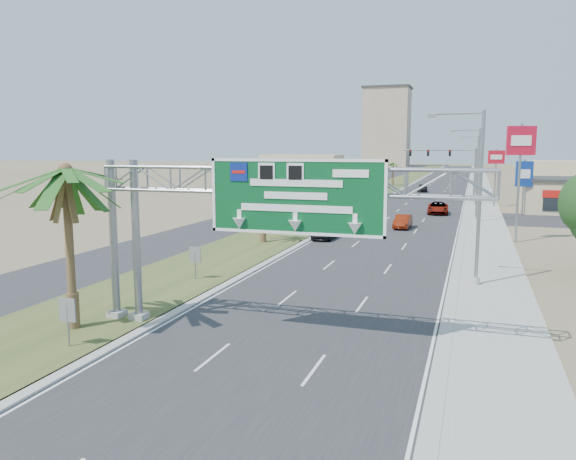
% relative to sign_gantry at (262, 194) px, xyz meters
% --- Properties ---
extents(road, '(12.00, 300.00, 0.02)m').
position_rel_sign_gantry_xyz_m(road, '(1.06, 100.07, -6.05)').
color(road, '#28282B').
rests_on(road, ground).
extents(sidewalk_right, '(4.00, 300.00, 0.10)m').
position_rel_sign_gantry_xyz_m(sidewalk_right, '(9.56, 100.07, -6.01)').
color(sidewalk_right, '#9E9B93').
rests_on(sidewalk_right, ground).
extents(median_grass, '(7.00, 300.00, 0.12)m').
position_rel_sign_gantry_xyz_m(median_grass, '(-8.94, 100.07, -6.00)').
color(median_grass, '#3A4D22').
rests_on(median_grass, ground).
extents(opposing_road, '(8.00, 300.00, 0.02)m').
position_rel_sign_gantry_xyz_m(opposing_road, '(-15.94, 100.07, -6.05)').
color(opposing_road, '#28282B').
rests_on(opposing_road, ground).
extents(sign_gantry, '(16.75, 1.24, 7.50)m').
position_rel_sign_gantry_xyz_m(sign_gantry, '(0.00, 0.00, 0.00)').
color(sign_gantry, gray).
rests_on(sign_gantry, ground).
extents(palm_near, '(5.70, 5.70, 8.35)m').
position_rel_sign_gantry_xyz_m(palm_near, '(-8.14, -1.93, 0.87)').
color(palm_near, brown).
rests_on(palm_near, ground).
extents(palm_row_b, '(3.99, 3.99, 5.95)m').
position_rel_sign_gantry_xyz_m(palm_row_b, '(-8.44, 22.07, -1.16)').
color(palm_row_b, brown).
rests_on(palm_row_b, ground).
extents(palm_row_c, '(3.99, 3.99, 6.75)m').
position_rel_sign_gantry_xyz_m(palm_row_c, '(-8.44, 38.07, -0.39)').
color(palm_row_c, brown).
rests_on(palm_row_c, ground).
extents(palm_row_d, '(3.99, 3.99, 5.45)m').
position_rel_sign_gantry_xyz_m(palm_row_d, '(-8.44, 56.07, -1.64)').
color(palm_row_d, brown).
rests_on(palm_row_d, ground).
extents(palm_row_e, '(3.99, 3.99, 6.15)m').
position_rel_sign_gantry_xyz_m(palm_row_e, '(-8.44, 75.07, -0.97)').
color(palm_row_e, brown).
rests_on(palm_row_e, ground).
extents(palm_row_f, '(3.99, 3.99, 5.75)m').
position_rel_sign_gantry_xyz_m(palm_row_f, '(-8.44, 100.07, -1.35)').
color(palm_row_f, brown).
rests_on(palm_row_f, ground).
extents(streetlight_near, '(3.27, 0.44, 10.00)m').
position_rel_sign_gantry_xyz_m(streetlight_near, '(8.36, 12.07, -1.36)').
color(streetlight_near, gray).
rests_on(streetlight_near, ground).
extents(streetlight_mid, '(3.27, 0.44, 10.00)m').
position_rel_sign_gantry_xyz_m(streetlight_mid, '(8.36, 42.07, -1.36)').
color(streetlight_mid, gray).
rests_on(streetlight_mid, ground).
extents(streetlight_far, '(3.27, 0.44, 10.00)m').
position_rel_sign_gantry_xyz_m(streetlight_far, '(8.36, 78.07, -1.36)').
color(streetlight_far, gray).
rests_on(streetlight_far, ground).
extents(signal_mast, '(10.28, 0.71, 8.00)m').
position_rel_sign_gantry_xyz_m(signal_mast, '(6.23, 62.05, -1.21)').
color(signal_mast, gray).
rests_on(signal_mast, ground).
extents(median_signback_a, '(0.75, 0.08, 2.08)m').
position_rel_sign_gantry_xyz_m(median_signback_a, '(-6.74, -3.93, -4.61)').
color(median_signback_a, gray).
rests_on(median_signback_a, ground).
extents(median_signback_b, '(0.75, 0.08, 2.08)m').
position_rel_sign_gantry_xyz_m(median_signback_b, '(-7.44, 8.07, -4.61)').
color(median_signback_b, gray).
rests_on(median_signback_b, ground).
extents(tower_distant, '(20.00, 16.00, 35.00)m').
position_rel_sign_gantry_xyz_m(tower_distant, '(-30.94, 240.07, 11.44)').
color(tower_distant, gray).
rests_on(tower_distant, ground).
extents(building_distant_left, '(24.00, 14.00, 6.00)m').
position_rel_sign_gantry_xyz_m(building_distant_left, '(-43.94, 150.07, -3.06)').
color(building_distant_left, tan).
rests_on(building_distant_left, ground).
extents(building_distant_right, '(20.00, 12.00, 5.00)m').
position_rel_sign_gantry_xyz_m(building_distant_right, '(31.06, 130.07, -3.56)').
color(building_distant_right, tan).
rests_on(building_distant_right, ground).
extents(car_left_lane, '(1.88, 4.40, 1.48)m').
position_rel_sign_gantry_xyz_m(car_left_lane, '(-4.00, 26.00, -5.32)').
color(car_left_lane, black).
rests_on(car_left_lane, ground).
extents(car_mid_lane, '(1.54, 4.14, 1.35)m').
position_rel_sign_gantry_xyz_m(car_mid_lane, '(1.64, 34.79, -5.38)').
color(car_mid_lane, maroon).
rests_on(car_mid_lane, ground).
extents(car_right_lane, '(2.65, 5.31, 1.45)m').
position_rel_sign_gantry_xyz_m(car_right_lane, '(4.17, 48.75, -5.33)').
color(car_right_lane, gray).
rests_on(car_right_lane, ground).
extents(car_far, '(2.17, 4.57, 1.29)m').
position_rel_sign_gantry_xyz_m(car_far, '(-0.79, 84.51, -5.41)').
color(car_far, black).
rests_on(car_far, ground).
extents(pole_sign_red_near, '(2.37, 1.04, 9.95)m').
position_rel_sign_gantry_xyz_m(pole_sign_red_near, '(11.77, 29.32, 1.84)').
color(pole_sign_red_near, gray).
rests_on(pole_sign_red_near, ground).
extents(pole_sign_blue, '(2.01, 0.83, 6.63)m').
position_rel_sign_gantry_xyz_m(pole_sign_blue, '(13.82, 50.79, -1.33)').
color(pole_sign_blue, gray).
rests_on(pole_sign_blue, ground).
extents(pole_sign_red_far, '(2.18, 0.99, 7.87)m').
position_rel_sign_gantry_xyz_m(pole_sign_red_far, '(10.91, 59.74, 0.14)').
color(pole_sign_red_far, gray).
rests_on(pole_sign_red_far, ground).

